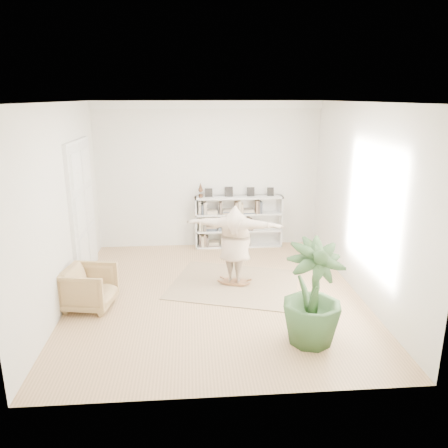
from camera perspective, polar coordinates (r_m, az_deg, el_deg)
name	(u,v)px	position (r m, az deg, el deg)	size (l,w,h in m)	color
floor	(216,295)	(8.57, -1.06, -9.20)	(6.00, 6.00, 0.00)	#9D7951
room_shell	(208,105)	(10.67, -2.15, 15.33)	(6.00, 6.00, 6.00)	silver
doors	(83,211)	(9.58, -17.96, 1.66)	(0.09, 1.78, 2.92)	white
bookshelf	(238,222)	(11.04, 1.89, 0.23)	(2.20, 0.35, 1.64)	silver
armchair	(90,288)	(8.29, -17.16, -7.96)	(0.82, 0.85, 0.77)	tan
rug	(235,284)	(8.99, 1.40, -7.85)	(2.50, 2.00, 0.02)	tan
rocker_board	(235,282)	(8.97, 1.41, -7.54)	(0.52, 0.40, 0.10)	#95653B
person	(235,243)	(8.67, 1.45, -2.44)	(1.94, 0.53, 1.58)	#BEA68E
houseplant	(313,294)	(6.82, 11.50, -8.91)	(0.92, 0.92, 1.64)	#2E4E27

